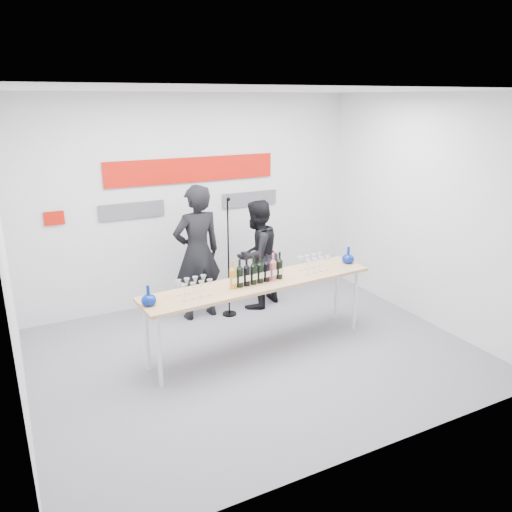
# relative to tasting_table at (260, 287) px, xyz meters

# --- Properties ---
(ground) EXTENTS (5.00, 5.00, 0.00)m
(ground) POSITION_rel_tasting_table_xyz_m (-0.11, -0.11, -0.80)
(ground) COLOR slate
(ground) RESTS_ON ground
(back_wall) EXTENTS (5.00, 0.04, 3.00)m
(back_wall) POSITION_rel_tasting_table_xyz_m (-0.11, 1.89, 0.70)
(back_wall) COLOR silver
(back_wall) RESTS_ON ground
(signage) EXTENTS (3.38, 0.02, 0.79)m
(signage) POSITION_rel_tasting_table_xyz_m (-0.17, 1.86, 1.01)
(signage) COLOR red
(signage) RESTS_ON back_wall
(tasting_table) EXTENTS (2.91, 0.77, 0.86)m
(tasting_table) POSITION_rel_tasting_table_xyz_m (0.00, 0.00, 0.00)
(tasting_table) COLOR tan
(tasting_table) RESTS_ON ground
(wine_bottles) EXTENTS (0.71, 0.12, 0.33)m
(wine_bottles) POSITION_rel_tasting_table_xyz_m (-0.06, -0.03, 0.23)
(wine_bottles) COLOR #BF7F19
(wine_bottles) RESTS_ON tasting_table
(decanter_left) EXTENTS (0.16, 0.16, 0.21)m
(decanter_left) POSITION_rel_tasting_table_xyz_m (-1.35, -0.09, 0.17)
(decanter_left) COLOR navy
(decanter_left) RESTS_ON tasting_table
(decanter_right) EXTENTS (0.16, 0.16, 0.21)m
(decanter_right) POSITION_rel_tasting_table_xyz_m (1.35, 0.10, 0.17)
(decanter_right) COLOR navy
(decanter_right) RESTS_ON tasting_table
(glasses_left) EXTENTS (0.37, 0.24, 0.18)m
(glasses_left) POSITION_rel_tasting_table_xyz_m (-0.83, -0.06, 0.16)
(glasses_left) COLOR silver
(glasses_left) RESTS_ON tasting_table
(glasses_right) EXTENTS (0.37, 0.24, 0.18)m
(glasses_right) POSITION_rel_tasting_table_xyz_m (0.79, 0.05, 0.16)
(glasses_right) COLOR silver
(glasses_right) RESTS_ON tasting_table
(presenter_left) EXTENTS (0.71, 0.50, 1.86)m
(presenter_left) POSITION_rel_tasting_table_xyz_m (-0.33, 1.20, 0.13)
(presenter_left) COLOR black
(presenter_left) RESTS_ON ground
(presenter_right) EXTENTS (0.94, 0.86, 1.57)m
(presenter_right) POSITION_rel_tasting_table_xyz_m (0.56, 1.18, -0.01)
(presenter_right) COLOR black
(presenter_right) RESTS_ON ground
(mic_stand) EXTENTS (0.20, 0.20, 1.68)m
(mic_stand) POSITION_rel_tasting_table_xyz_m (0.07, 1.05, -0.28)
(mic_stand) COLOR black
(mic_stand) RESTS_ON ground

